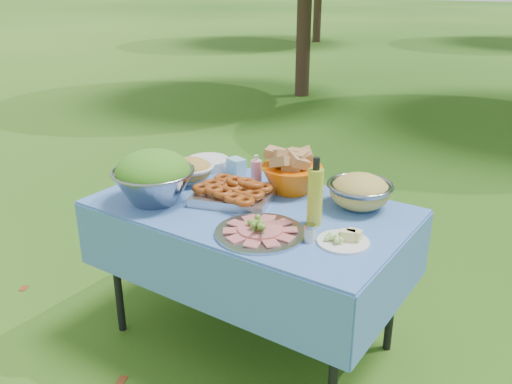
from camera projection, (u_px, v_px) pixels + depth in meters
ground at (251, 338)px, 2.84m from camera, size 80.00×80.00×0.00m
picnic_table at (251, 275)px, 2.70m from camera, size 1.46×0.86×0.76m
salad_bowl at (153, 177)px, 2.55m from camera, size 0.40×0.40×0.26m
pasta_bowl_white at (191, 170)px, 2.82m from camera, size 0.27×0.27×0.13m
plate_stack at (208, 163)px, 3.04m from camera, size 0.27×0.27×0.06m
wipes_box at (236, 166)px, 2.94m from camera, size 0.11×0.10×0.09m
sanitizer_bottle at (256, 170)px, 2.79m from camera, size 0.06×0.06×0.16m
bread_bowl at (292, 172)px, 2.69m from camera, size 0.38×0.38×0.20m
pasta_bowl_steel at (360, 191)px, 2.51m from camera, size 0.31×0.31×0.16m
fried_tray at (233, 193)px, 2.59m from camera, size 0.43×0.36×0.09m
charcuterie_platter at (260, 225)px, 2.26m from camera, size 0.48×0.48×0.09m
oil_bottle at (315, 192)px, 2.31m from camera, size 0.07×0.07×0.31m
cheese_plate at (343, 236)px, 2.19m from camera, size 0.27×0.27×0.06m
shaker at (310, 233)px, 2.20m from camera, size 0.06×0.06×0.08m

